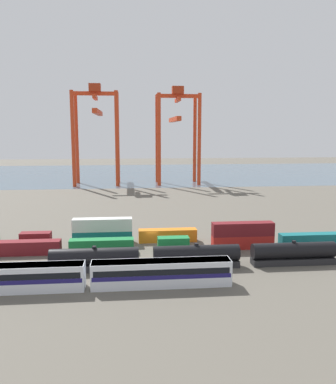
# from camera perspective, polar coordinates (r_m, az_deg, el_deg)

# --- Properties ---
(ground_plane) EXTENTS (420.00, 420.00, 0.00)m
(ground_plane) POSITION_cam_1_polar(r_m,az_deg,el_deg) (122.00, -3.40, -2.07)
(ground_plane) COLOR #5B564C
(harbour_water) EXTENTS (400.00, 110.00, 0.01)m
(harbour_water) POSITION_cam_1_polar(r_m,az_deg,el_deg) (214.97, -4.35, 2.65)
(harbour_water) COLOR #475B6B
(harbour_water) RESTS_ON ground_plane
(passenger_train) EXTENTS (42.40, 3.14, 3.90)m
(passenger_train) POSITION_cam_1_polar(r_m,az_deg,el_deg) (60.57, -11.40, -11.51)
(passenger_train) COLOR silver
(passenger_train) RESTS_ON ground_plane
(freight_tank_row) EXTENTS (48.63, 2.72, 4.18)m
(freight_tank_row) POSITION_cam_1_polar(r_m,az_deg,el_deg) (68.37, 4.08, -9.14)
(freight_tank_row) COLOR #232326
(freight_tank_row) RESTS_ON ground_plane
(shipping_container_2) EXTENTS (12.10, 2.44, 2.60)m
(shipping_container_2) POSITION_cam_1_polar(r_m,az_deg,el_deg) (79.58, -19.45, -7.52)
(shipping_container_2) COLOR maroon
(shipping_container_2) RESTS_ON ground_plane
(shipping_container_3) EXTENTS (12.10, 2.44, 2.60)m
(shipping_container_3) POSITION_cam_1_polar(r_m,az_deg,el_deg) (77.42, -9.46, -7.58)
(shipping_container_3) COLOR #197538
(shipping_container_3) RESTS_ON ground_plane
(shipping_container_4) EXTENTS (6.04, 2.44, 2.60)m
(shipping_container_4) POSITION_cam_1_polar(r_m,az_deg,el_deg) (77.66, 0.77, -7.41)
(shipping_container_4) COLOR #197538
(shipping_container_4) RESTS_ON ground_plane
(shipping_container_5) EXTENTS (12.10, 2.44, 2.60)m
(shipping_container_5) POSITION_cam_1_polar(r_m,az_deg,el_deg) (80.28, 10.62, -7.02)
(shipping_container_5) COLOR #AD211C
(shipping_container_5) RESTS_ON ground_plane
(shipping_container_6) EXTENTS (12.10, 2.44, 2.60)m
(shipping_container_6) POSITION_cam_1_polar(r_m,az_deg,el_deg) (79.62, 10.67, -5.22)
(shipping_container_6) COLOR maroon
(shipping_container_6) RESTS_ON shipping_container_5
(shipping_container_7) EXTENTS (12.10, 2.44, 2.60)m
(shipping_container_7) POSITION_cam_1_polar(r_m,az_deg,el_deg) (85.06, 19.59, -6.49)
(shipping_container_7) COLOR #146066
(shipping_container_7) RESTS_ON ground_plane
(shipping_container_11) EXTENTS (6.04, 2.44, 2.60)m
(shipping_container_11) POSITION_cam_1_polar(r_m,az_deg,el_deg) (85.47, -18.41, -6.35)
(shipping_container_11) COLOR maroon
(shipping_container_11) RESTS_ON ground_plane
(shipping_container_12) EXTENTS (12.10, 2.44, 2.60)m
(shipping_container_12) POSITION_cam_1_polar(r_m,az_deg,el_deg) (83.49, -9.33, -6.37)
(shipping_container_12) COLOR #146066
(shipping_container_12) RESTS_ON ground_plane
(shipping_container_13) EXTENTS (12.10, 2.44, 2.60)m
(shipping_container_13) POSITION_cam_1_polar(r_m,az_deg,el_deg) (82.85, -9.37, -4.63)
(shipping_container_13) COLOR silver
(shipping_container_13) RESTS_ON shipping_container_12
(shipping_container_14) EXTENTS (12.10, 2.44, 2.60)m
(shipping_container_14) POSITION_cam_1_polar(r_m,az_deg,el_deg) (83.65, -0.05, -6.22)
(shipping_container_14) COLOR orange
(shipping_container_14) RESTS_ON ground_plane
(gantry_crane_west) EXTENTS (19.33, 36.80, 42.22)m
(gantry_crane_west) POSITION_cam_1_polar(r_m,az_deg,el_deg) (175.49, -10.23, 9.69)
(gantry_crane_west) COLOR red
(gantry_crane_west) RESTS_ON ground_plane
(gantry_crane_central) EXTENTS (18.54, 34.99, 41.48)m
(gantry_crane_central) POSITION_cam_1_polar(r_m,az_deg,el_deg) (175.89, 1.29, 9.47)
(gantry_crane_central) COLOR red
(gantry_crane_central) RESTS_ON ground_plane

